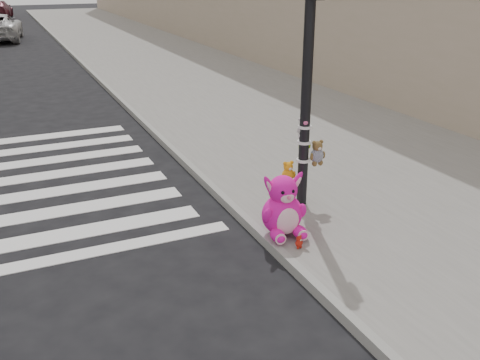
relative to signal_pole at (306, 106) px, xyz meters
name	(u,v)px	position (x,y,z in m)	size (l,w,h in m)	color
ground	(187,308)	(-2.61, -1.81, -1.77)	(120.00, 120.00, 0.00)	black
sidewalk_near	(235,94)	(2.39, 8.19, -1.70)	(7.00, 80.00, 0.14)	slate
curb_edge	(125,105)	(-1.06, 8.19, -1.70)	(0.12, 80.00, 0.15)	gray
signal_pole	(306,106)	(0.00, 0.00, 0.00)	(0.70, 0.48, 4.00)	black
pink_bunny	(283,210)	(-0.82, -0.84, -1.25)	(0.67, 0.74, 0.95)	#F314A8
red_teddy	(299,242)	(-0.81, -1.31, -1.54)	(0.13, 0.09, 0.19)	red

